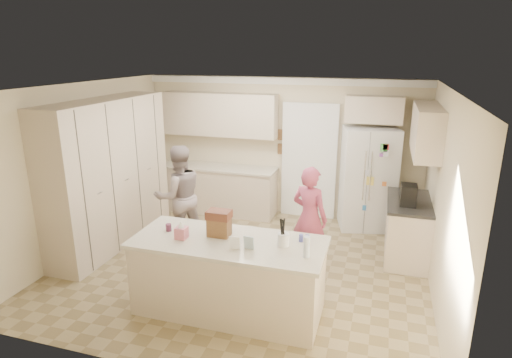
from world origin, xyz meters
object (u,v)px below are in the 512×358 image
(dollhouse_body, at_px, (219,227))
(teen_boy, at_px, (179,196))
(teen_girl, at_px, (309,218))
(coffee_maker, at_px, (408,195))
(utensil_crock, at_px, (283,240))
(refrigerator, at_px, (368,179))
(tissue_box, at_px, (181,233))
(island_base, at_px, (229,277))

(dollhouse_body, height_order, teen_boy, teen_boy)
(dollhouse_body, xyz_separation_m, teen_girl, (0.87, 1.29, -0.28))
(coffee_maker, xyz_separation_m, utensil_crock, (-1.40, -1.85, -0.07))
(utensil_crock, relative_size, dollhouse_body, 0.58)
(refrigerator, height_order, dollhouse_body, refrigerator)
(coffee_maker, height_order, teen_boy, teen_boy)
(tissue_box, bearing_deg, coffee_maker, 37.57)
(coffee_maker, relative_size, dollhouse_body, 1.15)
(utensil_crock, distance_m, teen_girl, 1.37)
(dollhouse_body, height_order, teen_girl, teen_girl)
(island_base, bearing_deg, tissue_box, -169.70)
(tissue_box, xyz_separation_m, teen_girl, (1.27, 1.49, -0.24))
(teen_girl, bearing_deg, teen_boy, 17.38)
(refrigerator, distance_m, tissue_box, 3.81)
(island_base, height_order, utensil_crock, utensil_crock)
(refrigerator, distance_m, dollhouse_body, 3.44)
(refrigerator, height_order, tissue_box, refrigerator)
(island_base, bearing_deg, utensil_crock, 4.40)
(coffee_maker, relative_size, tissue_box, 2.14)
(island_base, xyz_separation_m, tissue_box, (-0.55, -0.10, 0.56))
(refrigerator, xyz_separation_m, dollhouse_body, (-1.59, -3.05, 0.14))
(dollhouse_body, distance_m, teen_girl, 1.58)
(refrigerator, xyz_separation_m, teen_girl, (-0.72, -1.76, -0.14))
(island_base, height_order, teen_boy, teen_boy)
(utensil_crock, height_order, teen_boy, teen_boy)
(utensil_crock, bearing_deg, coffee_maker, 52.88)
(island_base, bearing_deg, coffee_maker, 42.83)
(refrigerator, bearing_deg, island_base, -127.54)
(tissue_box, bearing_deg, teen_boy, 117.70)
(tissue_box, bearing_deg, teen_girl, 49.67)
(refrigerator, relative_size, utensil_crock, 12.00)
(tissue_box, bearing_deg, dollhouse_body, 26.57)
(island_base, distance_m, teen_girl, 1.60)
(tissue_box, bearing_deg, refrigerator, 58.60)
(coffee_maker, distance_m, tissue_box, 3.28)
(coffee_maker, xyz_separation_m, island_base, (-2.05, -1.90, -0.63))
(teen_boy, bearing_deg, utensil_crock, 101.88)
(island_base, relative_size, tissue_box, 15.71)
(island_base, bearing_deg, teen_girl, 62.74)
(dollhouse_body, bearing_deg, refrigerator, 62.55)
(refrigerator, bearing_deg, coffee_maker, -76.94)
(coffee_maker, xyz_separation_m, teen_boy, (-3.46, -0.36, -0.24))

